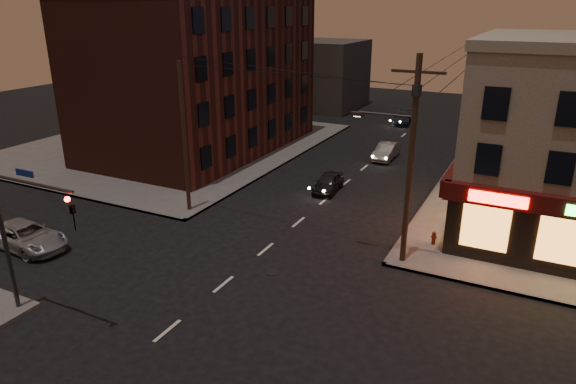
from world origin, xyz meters
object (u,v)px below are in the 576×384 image
Objects in this scene: sedan_mid at (386,151)px; fire_hydrant at (434,237)px; suv_cross at (26,236)px; sedan_near at (328,182)px; sedan_far at (403,118)px.

fire_hydrant is (7.00, -14.84, -0.10)m from sedan_mid.
sedan_mid reaches higher than fire_hydrant.
sedan_mid is (12.11, 24.64, -0.02)m from suv_cross.
fire_hydrant is at bearing -64.57° from sedan_mid.
sedan_near reaches higher than sedan_far.
sedan_near is at bearing -97.75° from sedan_mid.
suv_cross reaches higher than sedan_far.
suv_cross is 27.45m from sedan_mid.
sedan_mid is at bearing -22.88° from suv_cross.
suv_cross is 1.18× the size of sedan_far.
fire_hydrant is (19.11, 9.80, -0.12)m from suv_cross.
sedan_near is 0.92× the size of sedan_mid.
sedan_far is at bearing 107.92° from fire_hydrant.
sedan_far is (-0.95, 23.11, -0.02)m from sedan_near.
suv_cross is 39.64m from sedan_far.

